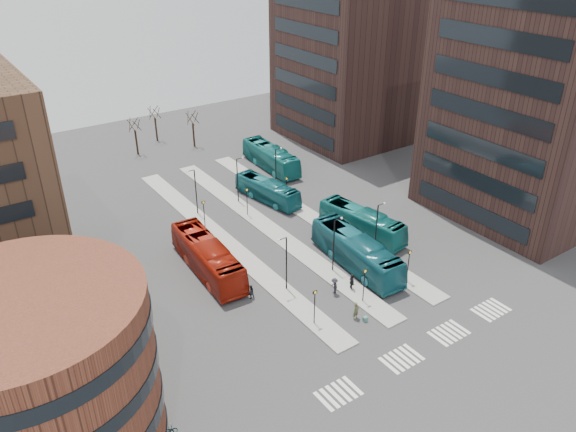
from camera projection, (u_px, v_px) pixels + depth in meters
ground at (445, 382)px, 45.81m from camera, size 160.00×160.00×0.00m
island_left at (224, 241)px, 65.54m from camera, size 2.50×45.00×0.15m
island_mid at (267, 227)px, 68.55m from camera, size 2.50×45.00×0.15m
island_right at (307, 214)px, 71.56m from camera, size 2.50×45.00×0.15m
suitcase at (365, 319)px, 52.56m from camera, size 0.41×0.33×0.51m
red_bus at (207, 257)px, 59.24m from camera, size 3.90×13.41×3.69m
teal_bus_a at (356, 252)px, 60.17m from camera, size 3.94×13.31×3.66m
teal_bus_b at (267, 190)px, 74.46m from camera, size 4.21×10.84×2.95m
teal_bus_c at (362, 222)px, 66.39m from camera, size 4.40×11.95×3.25m
teal_bus_d at (271, 157)px, 84.00m from camera, size 3.41×12.62×3.49m
traveller at (356, 311)px, 52.61m from camera, size 0.72×0.53×1.81m
commuter_a at (251, 292)px, 55.57m from camera, size 0.76×0.61×1.50m
commuter_b at (352, 282)px, 56.70m from camera, size 0.77×1.17×1.85m
commuter_c at (334, 286)px, 56.11m from camera, size 1.04×1.34×1.82m
bicycle_far at (166, 432)px, 40.77m from camera, size 1.73×0.75×0.88m
crosswalk_stripes at (424, 346)px, 49.59m from camera, size 22.35×2.40×0.01m
round_building at (40, 389)px, 35.73m from camera, size 15.16×15.16×14.00m
tower_near at (542, 94)px, 66.40m from camera, size 20.12×20.00×30.00m
tower_far at (354, 46)px, 91.07m from camera, size 20.12×20.00×30.00m
sign_poles at (298, 235)px, 62.17m from camera, size 12.45×22.12×3.65m
lamp_posts at (281, 206)px, 65.77m from camera, size 14.04×20.24×6.12m
bare_trees at (162, 131)px, 91.34m from camera, size 10.97×8.14×5.90m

